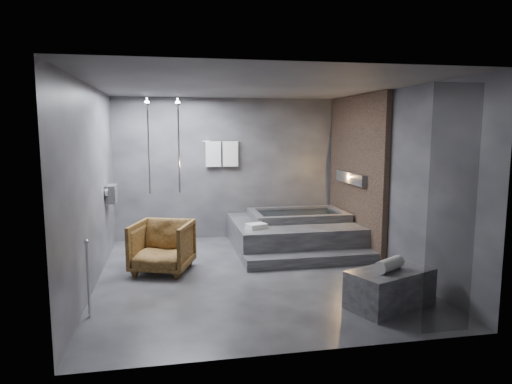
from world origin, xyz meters
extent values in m
plane|color=#2B2B2E|center=(0.00, 0.00, 0.00)|extent=(5.00, 5.00, 0.00)
cube|color=#48484B|center=(0.00, 0.00, 2.80)|extent=(4.50, 5.00, 0.04)
cube|color=#35353A|center=(0.00, 2.50, 1.40)|extent=(4.50, 0.04, 2.80)
cube|color=#35353A|center=(0.00, -2.50, 1.40)|extent=(4.50, 0.04, 2.80)
cube|color=#35353A|center=(-2.25, 0.00, 1.40)|extent=(0.04, 5.00, 2.80)
cube|color=#35353A|center=(2.25, 0.00, 1.40)|extent=(0.04, 5.00, 2.80)
cube|color=#896850|center=(2.19, 1.25, 1.40)|extent=(0.10, 2.40, 2.78)
cube|color=#FF9938|center=(2.11, 1.25, 1.30)|extent=(0.14, 1.20, 0.20)
cube|color=slate|center=(-2.16, 1.40, 1.10)|extent=(0.16, 0.42, 0.30)
imported|color=beige|center=(-2.15, 1.30, 1.05)|extent=(0.08, 0.08, 0.21)
imported|color=beige|center=(-2.15, 1.50, 1.03)|extent=(0.07, 0.07, 0.15)
cylinder|color=silver|center=(-1.00, 2.05, 1.90)|extent=(0.04, 0.04, 1.80)
cylinder|color=silver|center=(-1.55, 2.05, 1.90)|extent=(0.04, 0.04, 1.80)
cylinder|color=silver|center=(-0.15, 2.44, 1.95)|extent=(0.75, 0.02, 0.02)
cube|color=white|center=(-0.32, 2.42, 1.70)|extent=(0.30, 0.06, 0.50)
cube|color=white|center=(0.02, 2.42, 1.70)|extent=(0.30, 0.06, 0.50)
cylinder|color=silver|center=(-2.15, -1.20, 0.45)|extent=(0.04, 0.04, 0.90)
cube|color=black|center=(1.65, -2.45, 1.35)|extent=(0.55, 0.01, 2.60)
cube|color=#303032|center=(1.05, 1.45, 0.25)|extent=(2.20, 2.00, 0.50)
cube|color=#303032|center=(1.05, 0.27, 0.09)|extent=(2.20, 0.36, 0.18)
cube|color=#323235|center=(1.45, -1.59, 0.24)|extent=(1.19, 0.93, 0.47)
imported|color=#3F280F|center=(-1.32, 0.40, 0.39)|extent=(1.08, 1.09, 0.79)
cylinder|color=silver|center=(1.42, -1.61, 0.55)|extent=(0.46, 0.37, 0.16)
cube|color=silver|center=(0.26, 0.91, 0.54)|extent=(0.38, 0.34, 0.09)
camera|label=1|loc=(-1.20, -6.59, 2.19)|focal=32.00mm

